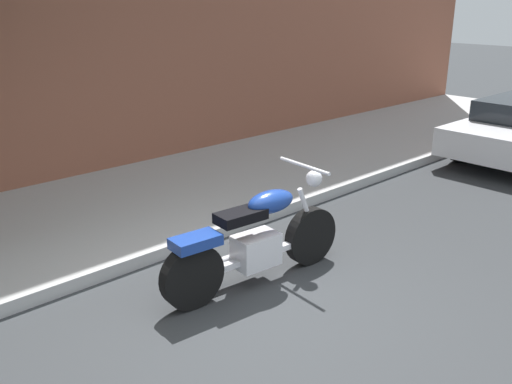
{
  "coord_description": "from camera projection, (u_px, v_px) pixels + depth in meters",
  "views": [
    {
      "loc": [
        -2.87,
        -3.04,
        2.68
      ],
      "look_at": [
        0.46,
        0.54,
        0.95
      ],
      "focal_mm": 39.0,
      "sensor_mm": 36.0,
      "label": 1
    }
  ],
  "objects": [
    {
      "name": "ground_plane",
      "position": [
        260.0,
        322.0,
        4.83
      ],
      "size": [
        60.0,
        60.0,
        0.0
      ],
      "primitive_type": "plane",
      "color": "#303335"
    },
    {
      "name": "motorcycle",
      "position": [
        256.0,
        241.0,
        5.35
      ],
      "size": [
        2.07,
        0.7,
        1.11
      ],
      "color": "black",
      "rests_on": "ground"
    },
    {
      "name": "sidewalk",
      "position": [
        90.0,
        217.0,
        6.95
      ],
      "size": [
        22.73,
        3.03,
        0.14
      ],
      "primitive_type": "cube",
      "color": "#A8A8A8",
      "rests_on": "ground"
    }
  ]
}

